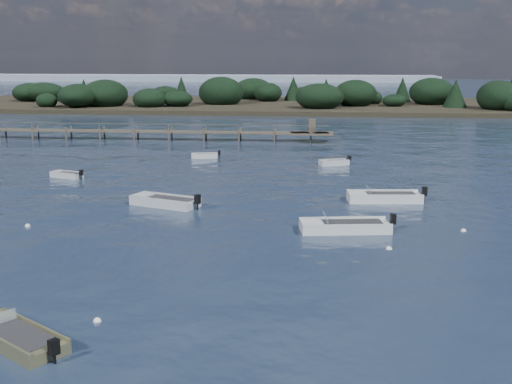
# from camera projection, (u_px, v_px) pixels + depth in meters

# --- Properties ---
(ground) EXTENTS (400.00, 400.00, 0.00)m
(ground) POSITION_uv_depth(u_px,v_px,m) (284.00, 130.00, 88.49)
(ground) COLOR #172337
(ground) RESTS_ON ground
(dinghy_near_olive) EXTENTS (4.53, 3.79, 1.15)m
(dinghy_near_olive) POSITION_uv_depth(u_px,v_px,m) (16.00, 339.00, 22.84)
(dinghy_near_olive) COLOR #676544
(dinghy_near_olive) RESTS_ON ground
(dinghy_mid_white_a) EXTENTS (5.69, 2.69, 1.31)m
(dinghy_mid_white_a) POSITION_uv_depth(u_px,v_px,m) (344.00, 228.00, 37.50)
(dinghy_mid_white_a) COLOR silver
(dinghy_mid_white_a) RESTS_ON ground
(dinghy_mid_grey) EXTENTS (5.17, 3.35, 1.30)m
(dinghy_mid_grey) POSITION_uv_depth(u_px,v_px,m) (165.00, 203.00, 43.83)
(dinghy_mid_grey) COLOR #B4B9BB
(dinghy_mid_grey) RESTS_ON ground
(dinghy_mid_white_b) EXTENTS (5.60, 2.39, 1.37)m
(dinghy_mid_white_b) POSITION_uv_depth(u_px,v_px,m) (384.00, 199.00, 45.16)
(dinghy_mid_white_b) COLOR silver
(dinghy_mid_white_b) RESTS_ON ground
(tender_far_grey_b) EXTENTS (3.08, 2.01, 1.05)m
(tender_far_grey_b) POSITION_uv_depth(u_px,v_px,m) (334.00, 164.00, 60.08)
(tender_far_grey_b) COLOR #B4B9BB
(tender_far_grey_b) RESTS_ON ground
(tender_far_grey) EXTENTS (3.10, 1.96, 0.99)m
(tender_far_grey) POSITION_uv_depth(u_px,v_px,m) (67.00, 176.00, 53.97)
(tender_far_grey) COLOR #B4B9BB
(tender_far_grey) RESTS_ON ground
(tender_far_white) EXTENTS (2.96, 1.44, 0.99)m
(tender_far_white) POSITION_uv_depth(u_px,v_px,m) (205.00, 157.00, 64.17)
(tender_far_white) COLOR #B4B9BB
(tender_far_white) RESTS_ON ground
(buoy_a) EXTENTS (0.32, 0.32, 0.32)m
(buoy_a) POSITION_uv_depth(u_px,v_px,m) (97.00, 321.00, 24.75)
(buoy_a) COLOR white
(buoy_a) RESTS_ON ground
(buoy_b) EXTENTS (0.32, 0.32, 0.32)m
(buoy_b) POSITION_uv_depth(u_px,v_px,m) (389.00, 249.00, 34.00)
(buoy_b) COLOR white
(buoy_b) RESTS_ON ground
(buoy_c) EXTENTS (0.32, 0.32, 0.32)m
(buoy_c) POSITION_uv_depth(u_px,v_px,m) (28.00, 226.00, 38.56)
(buoy_c) COLOR white
(buoy_c) RESTS_ON ground
(buoy_d) EXTENTS (0.32, 0.32, 0.32)m
(buoy_d) POSITION_uv_depth(u_px,v_px,m) (463.00, 231.00, 37.49)
(buoy_d) COLOR white
(buoy_d) RESTS_ON ground
(jetty) EXTENTS (64.50, 3.20, 3.40)m
(jetty) POSITION_uv_depth(u_px,v_px,m) (102.00, 131.00, 78.69)
(jetty) COLOR brown
(jetty) RESTS_ON ground
(far_headland) EXTENTS (190.00, 40.00, 5.80)m
(far_headland) POSITION_uv_depth(u_px,v_px,m) (424.00, 98.00, 124.60)
(far_headland) COLOR black
(far_headland) RESTS_ON ground
(distant_haze) EXTENTS (280.00, 20.00, 2.40)m
(distant_haze) POSITION_uv_depth(u_px,v_px,m) (88.00, 81.00, 262.62)
(distant_haze) COLOR #818FA0
(distant_haze) RESTS_ON ground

